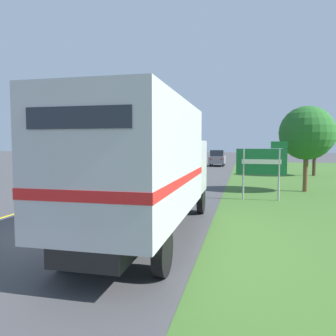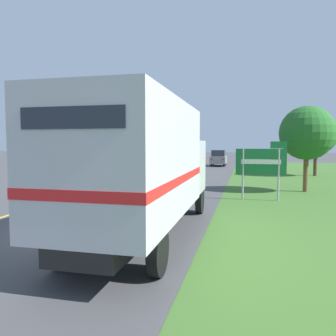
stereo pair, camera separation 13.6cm
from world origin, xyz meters
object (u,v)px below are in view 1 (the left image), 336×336
Objects in this scene: roadside_tree_near at (307,133)px; roadside_tree_mid at (315,135)px; lead_car_white at (167,162)px; lead_car_grey_ahead at (217,158)px; highway_sign at (262,163)px; horse_trailer_truck at (146,166)px.

roadside_tree_mid is (2.40, 9.94, 0.20)m from roadside_tree_near.
lead_car_white is 1.00× the size of lead_car_grey_ahead.
lead_car_white is 14.45m from roadside_tree_near.
horse_trailer_truck is at bearing -115.47° from highway_sign.
roadside_tree_near reaches higher than lead_car_white.
roadside_tree_near is (2.51, 3.43, 1.48)m from highway_sign.
horse_trailer_truck is 8.09m from highway_sign.
roadside_tree_near is at bearing -103.57° from roadside_tree_mid.
roadside_tree_mid is at bearing -50.44° from lead_car_grey_ahead.
lead_car_grey_ahead is at bearing 107.28° from roadside_tree_near.
highway_sign is at bearing -126.22° from roadside_tree_near.
lead_car_white is 12.81m from roadside_tree_mid.
lead_car_white is at bearing 135.48° from roadside_tree_near.
lead_car_white is 0.81× the size of roadside_tree_mid.
lead_car_white is 0.88× the size of roadside_tree_near.
roadside_tree_mid is (12.58, -0.06, 2.43)m from lead_car_white.
lead_car_white is at bearing -109.54° from lead_car_grey_ahead.
roadside_tree_near is 0.92× the size of roadside_tree_mid.
roadside_tree_near is (10.18, -10.01, 2.23)m from lead_car_white.
lead_car_white is at bearing 101.43° from horse_trailer_truck.
highway_sign is 0.54× the size of roadside_tree_mid.
highway_sign is 4.50m from roadside_tree_near.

